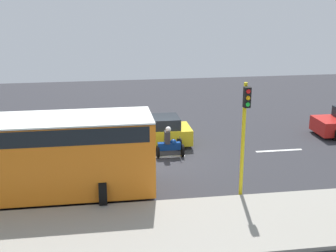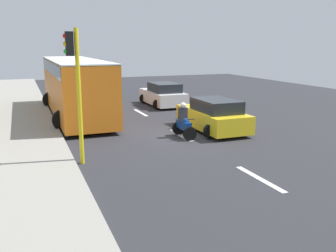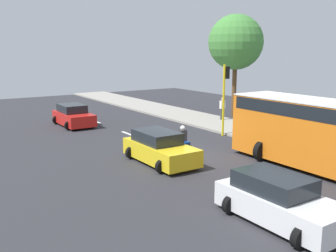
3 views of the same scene
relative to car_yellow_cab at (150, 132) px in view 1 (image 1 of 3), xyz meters
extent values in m
cube|color=#2D2D33|center=(1.77, 0.28, -0.76)|extent=(40.00, 60.00, 0.10)
cube|color=#9E998E|center=(8.77, 0.28, -0.64)|extent=(4.00, 60.00, 0.15)
cube|color=white|center=(1.77, -5.72, -0.71)|extent=(0.20, 2.40, 0.01)
cube|color=white|center=(1.77, 0.28, -0.71)|extent=(0.20, 2.40, 0.01)
cube|color=white|center=(1.77, 6.28, -0.71)|extent=(0.20, 2.40, 0.01)
cube|color=yellow|center=(0.00, -0.08, -0.15)|extent=(1.87, 4.28, 0.80)
cube|color=#1E2328|center=(0.00, 0.26, 0.53)|extent=(1.57, 2.40, 0.56)
cylinder|color=black|center=(0.82, -1.49, -0.39)|extent=(0.64, 0.22, 0.64)
cylinder|color=black|center=(-0.82, -1.49, -0.39)|extent=(0.64, 0.22, 0.64)
cylinder|color=black|center=(0.82, 1.33, -0.39)|extent=(0.64, 0.22, 0.64)
cylinder|color=black|center=(-0.82, 1.33, -0.39)|extent=(0.64, 0.22, 0.64)
cylinder|color=black|center=(0.62, 9.89, -0.39)|extent=(0.64, 0.22, 0.64)
cylinder|color=black|center=(-1.02, 9.89, -0.39)|extent=(0.64, 0.22, 0.64)
cube|color=#1E2328|center=(-0.41, -7.42, 0.53)|extent=(1.58, 2.36, 0.56)
cylinder|color=black|center=(0.42, -6.37, -0.39)|extent=(0.64, 0.22, 0.64)
cylinder|color=black|center=(-1.24, -6.37, -0.39)|extent=(0.64, 0.22, 0.64)
cube|color=orange|center=(5.45, -6.06, 0.94)|extent=(2.50, 11.00, 2.90)
cube|color=black|center=(5.45, -6.06, 2.04)|extent=(2.52, 10.56, 0.60)
cube|color=white|center=(5.45, -6.06, 2.41)|extent=(2.50, 11.00, 0.08)
cylinder|color=black|center=(4.35, -2.54, -0.21)|extent=(1.00, 0.30, 1.00)
cylinder|color=black|center=(6.55, -2.54, -0.21)|extent=(1.00, 0.30, 1.00)
cylinder|color=black|center=(1.82, 1.34, -0.41)|extent=(0.60, 0.10, 0.60)
cylinder|color=black|center=(1.82, 0.14, -0.41)|extent=(0.60, 0.10, 0.60)
cube|color=navy|center=(1.82, 0.69, -0.16)|extent=(0.28, 1.10, 0.36)
sphere|color=navy|center=(1.82, 0.89, 0.02)|extent=(0.32, 0.32, 0.32)
cylinder|color=black|center=(1.82, 1.24, 0.19)|extent=(0.55, 0.04, 0.04)
cube|color=#333338|center=(1.82, 0.59, 0.29)|extent=(0.36, 0.24, 0.60)
sphere|color=silver|center=(1.82, 0.64, 0.69)|extent=(0.26, 0.26, 0.26)
cylinder|color=yellow|center=(6.52, 2.79, 1.54)|extent=(0.14, 0.14, 4.50)
cube|color=black|center=(6.74, 2.79, 3.29)|extent=(0.24, 0.24, 0.76)
sphere|color=red|center=(6.86, 2.79, 3.53)|extent=(0.16, 0.16, 0.16)
sphere|color=#F2A50C|center=(6.86, 2.79, 3.29)|extent=(0.16, 0.16, 0.16)
sphere|color=green|center=(6.86, 2.79, 3.05)|extent=(0.16, 0.16, 0.16)
camera|label=1|loc=(22.35, -2.51, 7.02)|focal=49.03mm
camera|label=2|loc=(8.30, 15.26, 3.29)|focal=40.17mm
camera|label=3|loc=(-9.71, -15.31, 4.69)|focal=41.34mm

